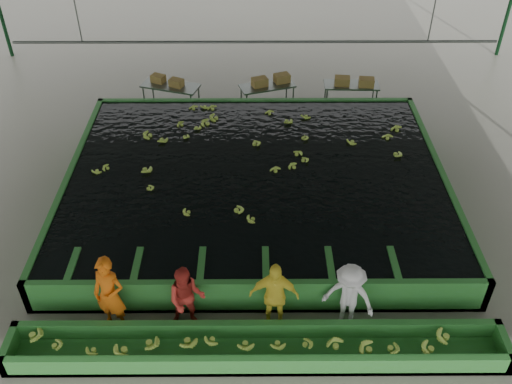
{
  "coord_description": "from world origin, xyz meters",
  "views": [
    {
      "loc": [
        -0.06,
        -10.66,
        9.71
      ],
      "look_at": [
        0.0,
        0.5,
        1.0
      ],
      "focal_mm": 40.0,
      "sensor_mm": 36.0,
      "label": 1
    }
  ],
  "objects_px": {
    "worker_b": "(187,299)",
    "box_stack_left": "(168,84)",
    "sorting_trough": "(257,348)",
    "worker_c": "(274,296)",
    "worker_d": "(349,297)",
    "packing_table_left": "(172,97)",
    "flotation_tank": "(256,185)",
    "worker_a": "(110,294)",
    "packing_table_mid": "(267,96)",
    "box_stack_mid": "(271,84)",
    "box_stack_right": "(354,85)",
    "packing_table_right": "(350,95)"
  },
  "relations": [
    {
      "from": "worker_b",
      "to": "box_stack_left",
      "type": "height_order",
      "value": "worker_b"
    },
    {
      "from": "sorting_trough",
      "to": "worker_c",
      "type": "bearing_deg",
      "value": 66.31
    },
    {
      "from": "worker_d",
      "to": "packing_table_left",
      "type": "bearing_deg",
      "value": 139.34
    },
    {
      "from": "flotation_tank",
      "to": "sorting_trough",
      "type": "height_order",
      "value": "flotation_tank"
    },
    {
      "from": "worker_a",
      "to": "packing_table_left",
      "type": "relative_size",
      "value": 0.99
    },
    {
      "from": "flotation_tank",
      "to": "packing_table_mid",
      "type": "distance_m",
      "value": 5.03
    },
    {
      "from": "worker_b",
      "to": "worker_d",
      "type": "bearing_deg",
      "value": -3.96
    },
    {
      "from": "flotation_tank",
      "to": "box_stack_mid",
      "type": "bearing_deg",
      "value": 84.11
    },
    {
      "from": "worker_c",
      "to": "packing_table_left",
      "type": "relative_size",
      "value": 0.92
    },
    {
      "from": "flotation_tank",
      "to": "box_stack_mid",
      "type": "height_order",
      "value": "box_stack_mid"
    },
    {
      "from": "worker_b",
      "to": "worker_c",
      "type": "height_order",
      "value": "worker_c"
    },
    {
      "from": "worker_c",
      "to": "packing_table_left",
      "type": "distance_m",
      "value": 9.81
    },
    {
      "from": "box_stack_right",
      "to": "packing_table_mid",
      "type": "bearing_deg",
      "value": 179.28
    },
    {
      "from": "worker_c",
      "to": "box_stack_left",
      "type": "xyz_separation_m",
      "value": [
        -3.27,
        9.34,
        -0.01
      ]
    },
    {
      "from": "worker_b",
      "to": "packing_table_right",
      "type": "relative_size",
      "value": 0.88
    },
    {
      "from": "sorting_trough",
      "to": "packing_table_left",
      "type": "height_order",
      "value": "packing_table_left"
    },
    {
      "from": "box_stack_mid",
      "to": "box_stack_right",
      "type": "xyz_separation_m",
      "value": [
        2.77,
        -0.13,
        0.0
      ]
    },
    {
      "from": "packing_table_mid",
      "to": "packing_table_right",
      "type": "bearing_deg",
      "value": 1.07
    },
    {
      "from": "worker_a",
      "to": "worker_c",
      "type": "distance_m",
      "value": 3.35
    },
    {
      "from": "box_stack_left",
      "to": "box_stack_right",
      "type": "relative_size",
      "value": 0.89
    },
    {
      "from": "box_stack_mid",
      "to": "box_stack_right",
      "type": "relative_size",
      "value": 1.0
    },
    {
      "from": "worker_b",
      "to": "packing_table_mid",
      "type": "height_order",
      "value": "worker_b"
    },
    {
      "from": "flotation_tank",
      "to": "packing_table_left",
      "type": "height_order",
      "value": "flotation_tank"
    },
    {
      "from": "packing_table_mid",
      "to": "box_stack_left",
      "type": "bearing_deg",
      "value": 179.66
    },
    {
      "from": "worker_d",
      "to": "box_stack_mid",
      "type": "bearing_deg",
      "value": 120.64
    },
    {
      "from": "packing_table_mid",
      "to": "box_stack_right",
      "type": "height_order",
      "value": "box_stack_right"
    },
    {
      "from": "worker_a",
      "to": "worker_c",
      "type": "xyz_separation_m",
      "value": [
        3.35,
        -0.0,
        -0.07
      ]
    },
    {
      "from": "box_stack_mid",
      "to": "worker_d",
      "type": "bearing_deg",
      "value": -81.8
    },
    {
      "from": "sorting_trough",
      "to": "packing_table_mid",
      "type": "height_order",
      "value": "packing_table_mid"
    },
    {
      "from": "worker_a",
      "to": "box_stack_right",
      "type": "height_order",
      "value": "worker_a"
    },
    {
      "from": "flotation_tank",
      "to": "worker_d",
      "type": "xyz_separation_m",
      "value": [
        1.88,
        -4.3,
        0.39
      ]
    },
    {
      "from": "sorting_trough",
      "to": "box_stack_mid",
      "type": "bearing_deg",
      "value": 87.04
    },
    {
      "from": "packing_table_left",
      "to": "box_stack_mid",
      "type": "height_order",
      "value": "box_stack_mid"
    },
    {
      "from": "worker_b",
      "to": "packing_table_right",
      "type": "distance_m",
      "value": 10.48
    },
    {
      "from": "box_stack_mid",
      "to": "worker_b",
      "type": "bearing_deg",
      "value": -101.81
    },
    {
      "from": "packing_table_right",
      "to": "worker_d",
      "type": "bearing_deg",
      "value": -98.2
    },
    {
      "from": "worker_c",
      "to": "worker_b",
      "type": "bearing_deg",
      "value": -176.75
    },
    {
      "from": "packing_table_right",
      "to": "box_stack_left",
      "type": "xyz_separation_m",
      "value": [
        -6.15,
        -0.03,
        0.45
      ]
    },
    {
      "from": "box_stack_left",
      "to": "box_stack_mid",
      "type": "height_order",
      "value": "box_stack_left"
    },
    {
      "from": "worker_d",
      "to": "box_stack_mid",
      "type": "relative_size",
      "value": 1.29
    },
    {
      "from": "box_stack_left",
      "to": "flotation_tank",
      "type": "bearing_deg",
      "value": -59.9
    },
    {
      "from": "packing_table_left",
      "to": "packing_table_right",
      "type": "distance_m",
      "value": 6.05
    },
    {
      "from": "worker_d",
      "to": "packing_table_right",
      "type": "height_order",
      "value": "worker_d"
    },
    {
      "from": "packing_table_left",
      "to": "box_stack_left",
      "type": "bearing_deg",
      "value": 146.23
    },
    {
      "from": "worker_d",
      "to": "box_stack_left",
      "type": "relative_size",
      "value": 1.45
    },
    {
      "from": "worker_b",
      "to": "worker_d",
      "type": "xyz_separation_m",
      "value": [
        3.32,
        0.0,
        0.03
      ]
    },
    {
      "from": "box_stack_mid",
      "to": "packing_table_mid",
      "type": "bearing_deg",
      "value": -143.01
    },
    {
      "from": "worker_c",
      "to": "packing_table_left",
      "type": "xyz_separation_m",
      "value": [
        -3.17,
        9.27,
        -0.44
      ]
    },
    {
      "from": "worker_c",
      "to": "packing_table_left",
      "type": "height_order",
      "value": "worker_c"
    },
    {
      "from": "worker_b",
      "to": "worker_d",
      "type": "distance_m",
      "value": 3.32
    }
  ]
}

